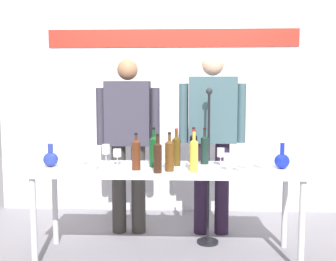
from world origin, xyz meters
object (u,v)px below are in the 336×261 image
wine_bottle_3 (154,150)px  wine_glass_right_0 (227,158)px  display_table (167,175)px  wine_glass_right_3 (247,157)px  wine_glass_right_1 (221,153)px  wine_bottle_0 (176,150)px  wine_glass_left_0 (106,149)px  wine_bottle_1 (205,149)px  wine_glass_left_2 (95,157)px  wine_bottle_6 (170,155)px  wine_bottle_7 (193,148)px  wine_bottle_5 (136,154)px  wine_bottle_2 (158,156)px  wine_glass_left_1 (117,153)px  wine_glass_left_3 (83,153)px  presenter_right (212,131)px  wine_glass_right_2 (240,158)px  decanter_blue_left (51,159)px  wine_glass_right_4 (263,155)px  decanter_blue_right (282,160)px  presenter_left (128,134)px  wine_bottle_4 (194,154)px

wine_bottle_3 → wine_glass_right_0: bearing=-14.1°
display_table → wine_glass_right_0: (0.48, -0.14, 0.17)m
wine_glass_right_3 → wine_glass_right_1: bearing=139.0°
wine_bottle_0 → wine_glass_left_0: (-0.64, 0.16, -0.02)m
wine_bottle_1 → wine_glass_left_2: size_ratio=2.03×
display_table → wine_glass_left_2: size_ratio=14.27×
wine_bottle_6 → wine_bottle_7: size_ratio=0.98×
wine_bottle_5 → wine_bottle_3: bearing=45.2°
wine_bottle_0 → wine_glass_left_2: (-0.65, -0.24, -0.02)m
wine_glass_left_2 → wine_glass_right_0: (1.06, 0.03, -0.01)m
wine_bottle_2 → wine_glass_left_1: wine_bottle_2 is taller
wine_bottle_2 → wine_glass_left_3: (-0.66, 0.26, -0.02)m
wine_bottle_7 → wine_glass_right_1: wine_bottle_7 is taller
wine_bottle_5 → wine_glass_right_1: (0.70, 0.20, -0.02)m
wine_bottle_1 → wine_glass_left_2: (-0.89, -0.34, -0.02)m
wine_bottle_0 → wine_glass_left_1: (-0.51, -0.01, -0.03)m
presenter_right → wine_bottle_0: bearing=-123.1°
display_table → wine_bottle_5: size_ratio=7.40×
wine_glass_right_2 → wine_bottle_2: bearing=-176.0°
decanter_blue_left → wine_glass_right_4: bearing=-1.7°
decanter_blue_right → wine_bottle_7: 0.75m
display_table → wine_bottle_1: wine_bottle_1 is taller
presenter_left → wine_bottle_0: (0.49, -0.52, -0.08)m
wine_glass_right_3 → wine_bottle_3: bearing=172.3°
display_table → wine_glass_left_1: wine_glass_left_1 is taller
display_table → wine_bottle_7: (0.22, 0.19, 0.21)m
wine_glass_left_3 → decanter_blue_left: bearing=-169.1°
display_table → presenter_left: size_ratio=1.29×
wine_bottle_6 → wine_glass_left_0: 0.70m
decanter_blue_right → wine_bottle_0: wine_bottle_0 is taller
wine_bottle_0 → wine_bottle_2: 0.33m
presenter_left → wine_glass_left_0: presenter_left is taller
display_table → wine_bottle_3: wine_bottle_3 is taller
decanter_blue_left → wine_bottle_5: wine_bottle_5 is taller
wine_glass_right_2 → wine_glass_left_0: bearing=160.1°
wine_glass_right_2 → wine_glass_right_4: (0.20, 0.11, 0.01)m
display_table → wine_glass_right_4: (0.78, -0.07, 0.19)m
wine_bottle_4 → wine_glass_left_0: wine_bottle_4 is taller
wine_glass_right_3 → presenter_left: bearing=147.2°
wine_bottle_1 → wine_glass_left_0: (-0.88, 0.06, -0.02)m
wine_glass_left_2 → wine_glass_left_3: (-0.15, 0.20, -0.00)m
wine_glass_left_0 → wine_glass_right_2: bearing=-19.9°
display_table → wine_bottle_0: wine_bottle_0 is taller
wine_glass_left_0 → wine_glass_right_3: (1.21, -0.32, -0.00)m
wine_bottle_3 → wine_glass_left_3: 0.61m
presenter_right → wine_bottle_7: 0.45m
decanter_blue_right → wine_glass_right_3: bearing=-167.0°
presenter_right → wine_glass_right_3: 0.73m
presenter_left → wine_bottle_3: (0.30, -0.58, -0.07)m
wine_bottle_5 → wine_glass_left_2: wine_bottle_5 is taller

